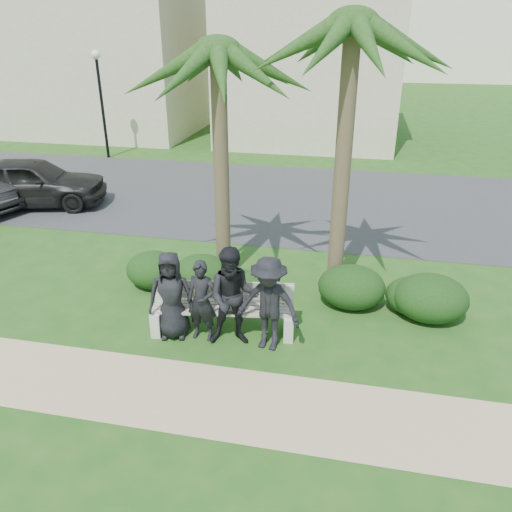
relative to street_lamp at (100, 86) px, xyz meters
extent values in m
plane|color=#1B4E16|center=(9.00, -12.00, -2.94)|extent=(160.00, 160.00, 0.00)
cube|color=tan|center=(9.00, -13.80, -2.94)|extent=(30.00, 1.60, 0.01)
cube|color=#2D2D30|center=(9.00, -4.00, -2.94)|extent=(160.00, 8.00, 0.01)
cube|color=#C4BA93|center=(-3.00, 6.00, 0.56)|extent=(10.00, 8.00, 7.00)
cube|color=#C4BA93|center=(8.00, 6.00, 0.56)|extent=(8.00, 8.00, 7.00)
cylinder|color=black|center=(0.00, 0.00, -0.94)|extent=(0.12, 0.12, 4.00)
sphere|color=white|center=(0.00, 0.00, 1.16)|extent=(0.36, 0.36, 0.36)
cube|color=#A39B89|center=(8.35, -12.00, -2.46)|extent=(2.63, 0.95, 0.04)
cube|color=#A39B89|center=(8.35, -11.74, -2.19)|extent=(2.56, 0.41, 0.30)
cube|color=beige|center=(7.15, -12.00, -2.71)|extent=(0.25, 0.61, 0.47)
cube|color=beige|center=(9.55, -12.00, -2.71)|extent=(0.25, 0.61, 0.47)
imported|color=black|center=(7.49, -12.26, -2.12)|extent=(0.91, 0.69, 1.65)
imported|color=black|center=(8.04, -12.23, -2.18)|extent=(0.57, 0.39, 1.52)
imported|color=black|center=(8.62, -12.26, -2.02)|extent=(1.01, 0.85, 1.84)
imported|color=black|center=(9.25, -12.28, -2.07)|extent=(1.21, 0.82, 1.74)
ellipsoid|color=black|center=(6.42, -10.53, -2.54)|extent=(1.24, 1.02, 0.81)
ellipsoid|color=black|center=(7.49, -10.48, -2.54)|extent=(1.24, 1.02, 0.81)
ellipsoid|color=black|center=(8.49, -10.74, -2.61)|extent=(1.01, 0.84, 0.66)
ellipsoid|color=black|center=(10.62, -10.50, -2.50)|extent=(1.34, 1.11, 0.88)
ellipsoid|color=black|center=(11.86, -10.53, -2.57)|extent=(1.15, 0.95, 0.75)
ellipsoid|color=black|center=(12.12, -10.69, -2.48)|extent=(1.42, 1.17, 0.92)
cylinder|color=brown|center=(7.76, -9.74, -0.56)|extent=(0.32, 0.32, 4.76)
cylinder|color=brown|center=(10.25, -9.97, -0.33)|extent=(0.32, 0.32, 5.23)
imported|color=black|center=(0.67, -6.28, -2.18)|extent=(4.76, 2.81, 1.52)
camera|label=1|loc=(10.53, -19.52, 2.25)|focal=35.00mm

